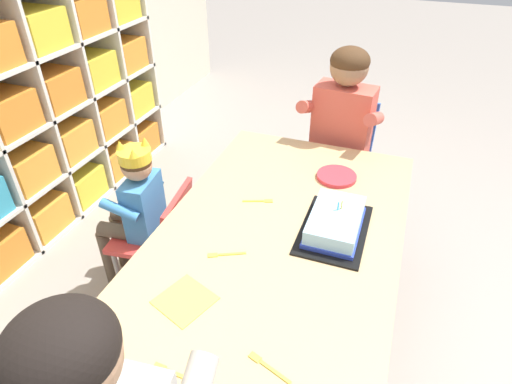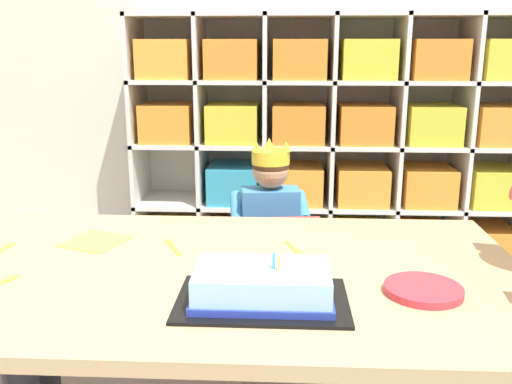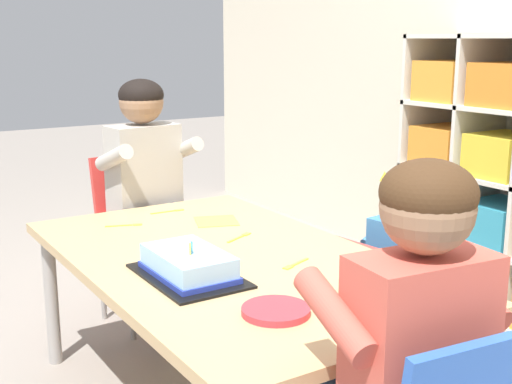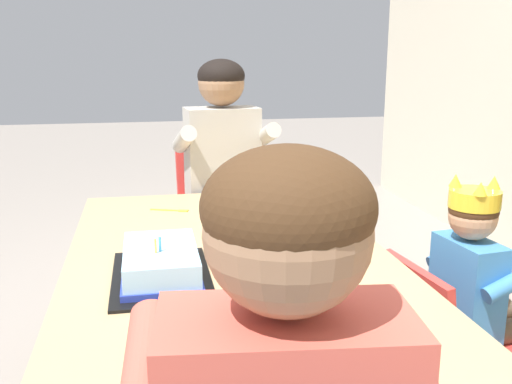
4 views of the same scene
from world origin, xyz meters
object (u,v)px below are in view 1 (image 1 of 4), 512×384
object	(u,v)px
classroom_chair_blue	(160,231)
birthday_cake_on_tray	(335,223)
child_with_crown	(135,202)
fork_near_cake_tray	(224,254)
paper_plate_stack	(337,176)
guest_at_table_side	(339,127)
fork_by_napkin	(267,366)
fork_scattered_mid_table	(173,373)
classroom_chair_guest_side	(341,152)
activity_table	(277,245)
fork_near_child_seat	(260,201)

from	to	relation	value
classroom_chair_blue	birthday_cake_on_tray	distance (m)	0.84
child_with_crown	fork_near_cake_tray	distance (m)	0.62
birthday_cake_on_tray	paper_plate_stack	xyz separation A→B (m)	(0.37, 0.06, -0.03)
guest_at_table_side	birthday_cake_on_tray	xyz separation A→B (m)	(-0.74, -0.13, -0.03)
guest_at_table_side	birthday_cake_on_tray	size ratio (longest dim) A/B	2.72
fork_by_napkin	paper_plate_stack	bearing A→B (deg)	109.63
birthday_cake_on_tray	fork_scattered_mid_table	bearing A→B (deg)	158.80
fork_scattered_mid_table	child_with_crown	bearing A→B (deg)	132.51
classroom_chair_guest_side	birthday_cake_on_tray	world-z (taller)	classroom_chair_guest_side
activity_table	paper_plate_stack	bearing A→B (deg)	-15.55
guest_at_table_side	paper_plate_stack	xyz separation A→B (m)	(-0.38, -0.07, -0.06)
classroom_chair_blue	guest_at_table_side	world-z (taller)	guest_at_table_side
fork_scattered_mid_table	fork_near_cake_tray	bearing A→B (deg)	99.23
activity_table	child_with_crown	xyz separation A→B (m)	(0.09, 0.70, -0.03)
activity_table	guest_at_table_side	world-z (taller)	guest_at_table_side
classroom_chair_blue	child_with_crown	distance (m)	0.18
activity_table	fork_near_cake_tray	distance (m)	0.23
child_with_crown	fork_by_napkin	world-z (taller)	child_with_crown
child_with_crown	birthday_cake_on_tray	xyz separation A→B (m)	(0.01, -0.90, 0.12)
activity_table	fork_by_napkin	size ratio (longest dim) A/B	11.29
guest_at_table_side	fork_scattered_mid_table	world-z (taller)	guest_at_table_side
birthday_cake_on_tray	fork_near_child_seat	size ratio (longest dim) A/B	3.06
classroom_chair_guest_side	paper_plate_stack	size ratio (longest dim) A/B	4.01
paper_plate_stack	classroom_chair_guest_side	bearing A→B (deg)	6.54
fork_scattered_mid_table	paper_plate_stack	bearing A→B (deg)	81.14
child_with_crown	paper_plate_stack	size ratio (longest dim) A/B	4.45
guest_at_table_side	paper_plate_stack	size ratio (longest dim) A/B	5.79
classroom_chair_guest_side	fork_by_napkin	distance (m)	1.50
guest_at_table_side	birthday_cake_on_tray	bearing A→B (deg)	-73.61
classroom_chair_guest_side	guest_at_table_side	distance (m)	0.23
birthday_cake_on_tray	fork_near_child_seat	distance (m)	0.34
fork_near_child_seat	fork_scattered_mid_table	bearing A→B (deg)	72.47
child_with_crown	fork_near_cake_tray	world-z (taller)	child_with_crown
fork_by_napkin	fork_scattered_mid_table	world-z (taller)	same
classroom_chair_blue	fork_near_cake_tray	bearing A→B (deg)	52.42
classroom_chair_guest_side	fork_by_napkin	size ratio (longest dim) A/B	5.26
classroom_chair_guest_side	fork_scattered_mid_table	size ratio (longest dim) A/B	5.00
fork_scattered_mid_table	birthday_cake_on_tray	bearing A→B (deg)	71.31
child_with_crown	fork_near_cake_tray	bearing A→B (deg)	58.09
paper_plate_stack	fork_near_child_seat	size ratio (longest dim) A/B	1.44
guest_at_table_side	fork_scattered_mid_table	size ratio (longest dim) A/B	7.22
classroom_chair_guest_side	fork_scattered_mid_table	xyz separation A→B (m)	(-1.59, 0.17, 0.13)
activity_table	fork_near_child_seat	world-z (taller)	fork_near_child_seat
fork_by_napkin	birthday_cake_on_tray	bearing A→B (deg)	104.08
activity_table	fork_scattered_mid_table	world-z (taller)	fork_scattered_mid_table
activity_table	fork_scattered_mid_table	size ratio (longest dim) A/B	10.72
fork_near_cake_tray	activity_table	bearing A→B (deg)	22.65
child_with_crown	classroom_chair_guest_side	world-z (taller)	child_with_crown
classroom_chair_blue	paper_plate_stack	size ratio (longest dim) A/B	3.11
paper_plate_stack	fork_near_cake_tray	distance (m)	0.69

